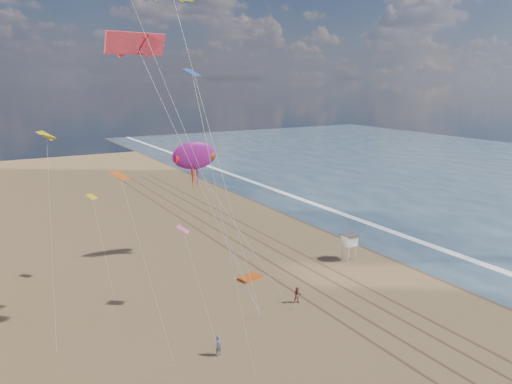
% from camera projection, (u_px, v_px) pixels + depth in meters
% --- Properties ---
extents(ground, '(260.00, 260.00, 0.00)m').
position_uv_depth(ground, '(452.00, 381.00, 36.96)').
color(ground, brown).
rests_on(ground, ground).
extents(wet_sand, '(260.00, 260.00, 0.00)m').
position_uv_depth(wet_sand, '(325.00, 219.00, 80.02)').
color(wet_sand, '#42301E').
rests_on(wet_sand, ground).
extents(foam, '(260.00, 260.00, 0.00)m').
position_uv_depth(foam, '(346.00, 215.00, 82.05)').
color(foam, white).
rests_on(foam, ground).
extents(tracks, '(7.68, 120.00, 0.01)m').
position_uv_depth(tracks, '(270.00, 255.00, 63.59)').
color(tracks, brown).
rests_on(tracks, ground).
extents(lifeguard_stand, '(1.82, 1.82, 3.28)m').
position_uv_depth(lifeguard_stand, '(349.00, 240.00, 61.29)').
color(lifeguard_stand, white).
rests_on(lifeguard_stand, ground).
extents(grounded_kite, '(2.83, 2.21, 0.28)m').
position_uv_depth(grounded_kite, '(250.00, 278.00, 55.91)').
color(grounded_kite, '#DA4C12').
rests_on(grounded_kite, ground).
extents(show_kite, '(5.08, 9.96, 22.19)m').
position_uv_depth(show_kite, '(194.00, 156.00, 60.59)').
color(show_kite, '#92167C').
rests_on(show_kite, ground).
extents(kite_flyer_a, '(0.75, 0.64, 1.76)m').
position_uv_depth(kite_flyer_a, '(219.00, 345.00, 40.25)').
color(kite_flyer_a, slate).
rests_on(kite_flyer_a, ground).
extents(kite_flyer_b, '(1.02, 0.94, 1.69)m').
position_uv_depth(kite_flyer_b, '(297.00, 295.00, 49.70)').
color(kite_flyer_b, brown).
rests_on(kite_flyer_b, ground).
extents(small_kites, '(13.20, 15.56, 15.24)m').
position_uv_depth(small_kites, '(123.00, 158.00, 45.24)').
color(small_kites, '#FFAE1A').
rests_on(small_kites, ground).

